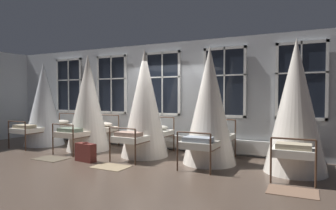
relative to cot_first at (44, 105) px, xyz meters
name	(u,v)px	position (x,y,z in m)	size (l,w,h in m)	color
ground	(139,157)	(3.76, -0.22, -1.28)	(22.19, 22.19, 0.00)	#4C3D33
back_wall_with_windows	(164,96)	(3.76, 1.18, 0.29)	(12.10, 0.10, 3.15)	silver
window_bank	(162,110)	(3.76, 1.06, -0.12)	(8.68, 0.10, 2.82)	black
cot_first	(44,105)	(0.00, 0.00, 0.00)	(1.26, 2.00, 2.66)	#4C3323
cot_second	(88,104)	(1.87, -0.02, 0.06)	(1.26, 2.00, 2.79)	#4C3323
cot_third	(145,105)	(3.81, -0.03, 0.07)	(1.26, 2.01, 2.81)	#4C3323
cot_fourth	(209,107)	(5.61, -0.05, 0.05)	(1.26, 2.00, 2.76)	#4C3323
cot_fifth	(296,108)	(7.47, -0.05, 0.06)	(1.26, 2.02, 2.78)	#4C3323
rug_second	(51,159)	(1.88, -1.41, -1.28)	(0.80, 0.56, 0.01)	brown
rug_third	(111,167)	(3.76, -1.41, -1.28)	(0.80, 0.56, 0.01)	#8E7A5B
rug_fifth	(292,192)	(7.52, -1.41, -1.28)	(0.80, 0.56, 0.01)	brown
suitcase_dark	(86,152)	(2.87, -1.24, -1.06)	(0.58, 0.28, 0.47)	#5B231E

